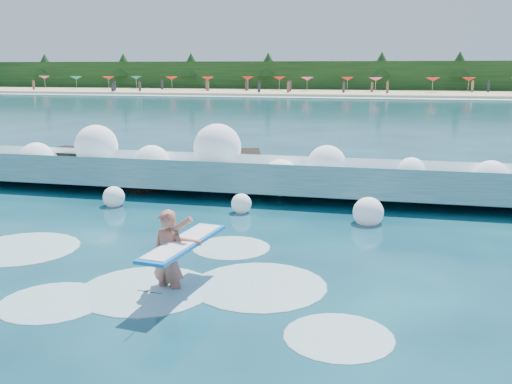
{
  "coord_description": "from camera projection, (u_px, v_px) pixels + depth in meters",
  "views": [
    {
      "loc": [
        4.39,
        -10.04,
        3.9
      ],
      "look_at": [
        1.5,
        2.0,
        1.2
      ],
      "focal_mm": 40.0,
      "sensor_mm": 36.0,
      "label": 1
    }
  ],
  "objects": [
    {
      "name": "surfer_with_board",
      "position": [
        172.0,
        255.0,
        10.09
      ],
      "size": [
        1.06,
        2.94,
        1.77
      ],
      "color": "#A8614E",
      "rests_on": "ground"
    },
    {
      "name": "breaking_wave",
      "position": [
        241.0,
        176.0,
        18.07
      ],
      "size": [
        17.8,
        2.78,
        1.53
      ],
      "color": "teal",
      "rests_on": "ground"
    },
    {
      "name": "wet_band",
      "position": [
        360.0,
        98.0,
        75.01
      ],
      "size": [
        140.0,
        5.0,
        0.08
      ],
      "primitive_type": "cube",
      "color": "silver",
      "rests_on": "ground"
    },
    {
      "name": "treeline",
      "position": [
        368.0,
        77.0,
        94.44
      ],
      "size": [
        140.0,
        4.0,
        5.0
      ],
      "primitive_type": "cube",
      "color": "black",
      "rests_on": "ground"
    },
    {
      "name": "rock_cluster",
      "position": [
        143.0,
        170.0,
        19.79
      ],
      "size": [
        8.08,
        3.26,
        1.34
      ],
      "color": "black",
      "rests_on": "ground"
    },
    {
      "name": "surf_foam",
      "position": [
        149.0,
        276.0,
        10.9
      ],
      "size": [
        9.31,
        5.48,
        0.13
      ],
      "color": "silver",
      "rests_on": "ground"
    },
    {
      "name": "ground",
      "position": [
        160.0,
        268.0,
        11.37
      ],
      "size": [
        200.0,
        200.0,
        0.0
      ],
      "primitive_type": "plane",
      "color": "#07253A",
      "rests_on": "ground"
    },
    {
      "name": "beach",
      "position": [
        365.0,
        93.0,
        85.43
      ],
      "size": [
        140.0,
        20.0,
        0.4
      ],
      "primitive_type": "cube",
      "color": "tan",
      "rests_on": "ground"
    },
    {
      "name": "beach_umbrellas",
      "position": [
        368.0,
        79.0,
        87.31
      ],
      "size": [
        114.13,
        6.07,
        0.5
      ],
      "color": "#E9447B",
      "rests_on": "ground"
    },
    {
      "name": "wave_spray",
      "position": [
        214.0,
        161.0,
        17.99
      ],
      "size": [
        15.57,
        4.13,
        2.28
      ],
      "color": "white",
      "rests_on": "ground"
    },
    {
      "name": "beachgoers",
      "position": [
        333.0,
        87.0,
        83.64
      ],
      "size": [
        93.62,
        13.16,
        1.9
      ],
      "color": "#3F332D",
      "rests_on": "ground"
    }
  ]
}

